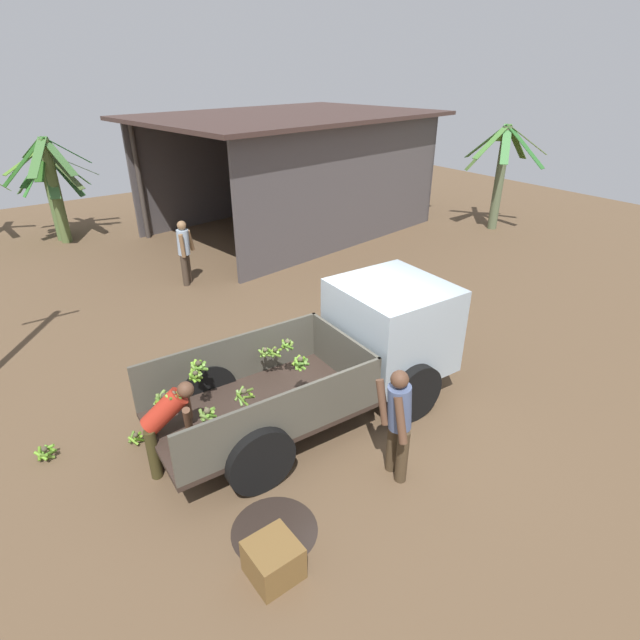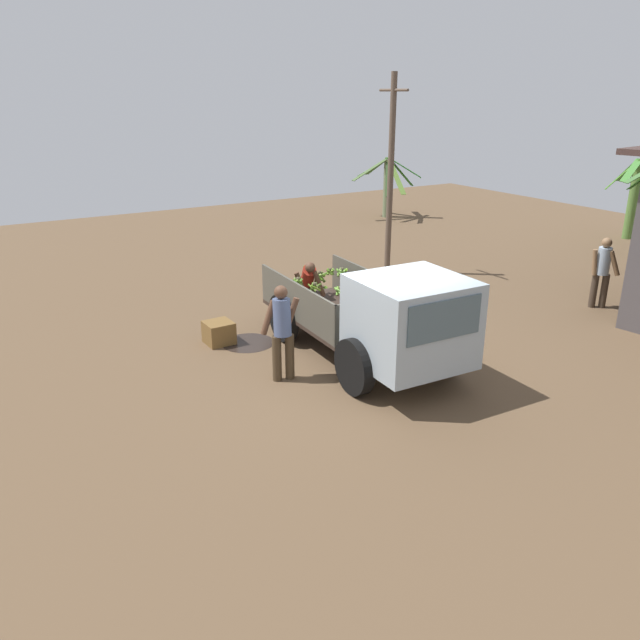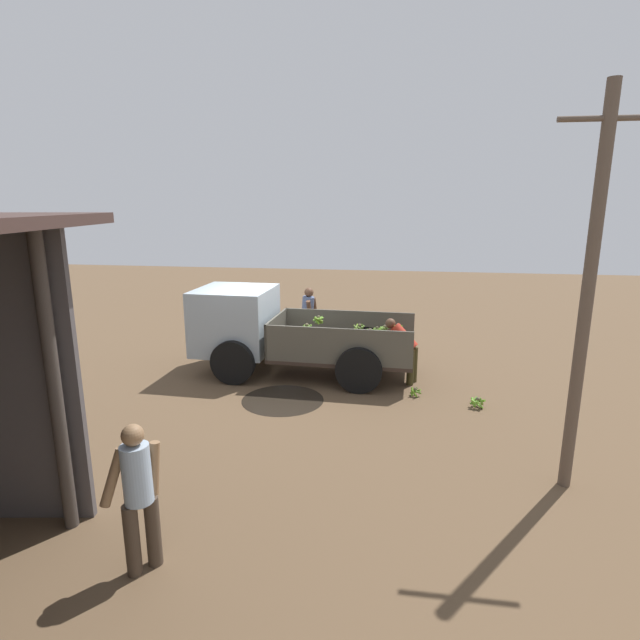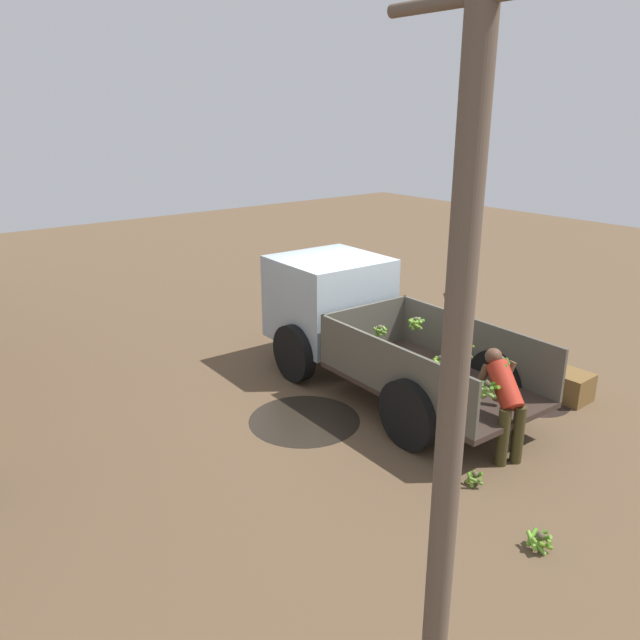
% 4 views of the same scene
% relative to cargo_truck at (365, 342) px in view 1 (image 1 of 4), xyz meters
% --- Properties ---
extents(ground, '(36.00, 36.00, 0.00)m').
position_rel_cargo_truck_xyz_m(ground, '(-0.25, -0.03, -1.05)').
color(ground, brown).
extents(mud_patch_0, '(1.64, 1.64, 0.01)m').
position_rel_cargo_truck_xyz_m(mud_patch_0, '(-0.93, 1.65, -1.04)').
color(mud_patch_0, black).
rests_on(mud_patch_0, ground).
extents(mud_patch_1, '(1.07, 1.07, 0.01)m').
position_rel_cargo_truck_xyz_m(mud_patch_1, '(-2.70, -1.53, -1.04)').
color(mud_patch_1, '#2C221D').
rests_on(mud_patch_1, ground).
extents(cargo_truck, '(4.99, 2.21, 1.94)m').
position_rel_cargo_truck_xyz_m(cargo_truck, '(0.00, 0.00, 0.00)').
color(cargo_truck, '#352821').
rests_on(cargo_truck, ground).
extents(warehouse_shed, '(10.12, 7.73, 3.74)m').
position_rel_cargo_truck_xyz_m(warehouse_shed, '(4.84, 9.12, 1.62)').
color(warehouse_shed, '#4F494B').
rests_on(warehouse_shed, ground).
extents(banana_palm_0, '(2.50, 2.62, 2.66)m').
position_rel_cargo_truck_xyz_m(banana_palm_0, '(-2.20, 12.92, 0.39)').
color(banana_palm_0, '#5E8C52').
rests_on(banana_palm_0, ground).
extents(banana_palm_1, '(2.42, 2.13, 2.88)m').
position_rel_cargo_truck_xyz_m(banana_palm_1, '(-2.34, 12.38, 0.49)').
color(banana_palm_1, '#59743E').
rests_on(banana_palm_1, ground).
extents(banana_palm_2, '(2.35, 2.78, 3.42)m').
position_rel_cargo_truck_xyz_m(banana_palm_2, '(10.07, 4.97, 0.83)').
color(banana_palm_2, '#5B6747').
rests_on(banana_palm_2, ground).
extents(banana_palm_3, '(2.59, 2.94, 3.22)m').
position_rel_cargo_truck_xyz_m(banana_palm_3, '(-2.32, 12.03, 0.69)').
color(banana_palm_3, '#576B38').
rests_on(banana_palm_3, ground).
extents(person_foreground_visitor, '(0.44, 0.73, 1.71)m').
position_rel_cargo_truck_xyz_m(person_foreground_visitor, '(-0.87, -1.69, -0.10)').
color(person_foreground_visitor, '#443522').
rests_on(person_foreground_visitor, ground).
extents(person_worker_loading, '(0.80, 0.73, 1.39)m').
position_rel_cargo_truck_xyz_m(person_worker_loading, '(-3.31, 0.23, -0.23)').
color(person_worker_loading, '#393318').
rests_on(person_worker_loading, ground).
extents(person_bystander_near_shed, '(0.58, 0.51, 1.67)m').
position_rel_cargo_truck_xyz_m(person_bystander_near_shed, '(-0.49, 6.46, -0.12)').
color(person_bystander_near_shed, '#423429').
rests_on(person_bystander_near_shed, ground).
extents(banana_bunch_on_ground_0, '(0.24, 0.25, 0.19)m').
position_rel_cargo_truck_xyz_m(banana_bunch_on_ground_0, '(-3.56, 1.05, -0.94)').
color(banana_bunch_on_ground_0, brown).
rests_on(banana_bunch_on_ground_0, ground).
extents(banana_bunch_on_ground_1, '(0.30, 0.30, 0.21)m').
position_rel_cargo_truck_xyz_m(banana_bunch_on_ground_1, '(-4.72, 1.48, -0.92)').
color(banana_bunch_on_ground_1, '#49422F').
rests_on(banana_bunch_on_ground_1, ground).
extents(wooden_crate_0, '(0.55, 0.55, 0.45)m').
position_rel_cargo_truck_xyz_m(wooden_crate_0, '(-3.00, -2.02, -0.82)').
color(wooden_crate_0, brown).
rests_on(wooden_crate_0, ground).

